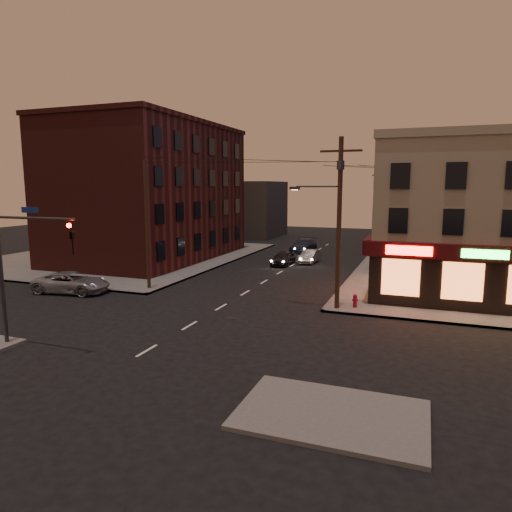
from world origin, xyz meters
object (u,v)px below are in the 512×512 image
at_px(sedan_far, 304,245).
at_px(suv_cross, 72,282).
at_px(sedan_near, 283,258).
at_px(fire_hydrant, 355,300).
at_px(sedan_mid, 310,256).

bearing_deg(sedan_far, suv_cross, -107.07).
bearing_deg(suv_cross, sedan_near, -41.31).
distance_m(sedan_near, fire_hydrant, 15.97).
bearing_deg(sedan_mid, fire_hydrant, -63.68).
bearing_deg(sedan_far, fire_hydrant, -63.55).
xyz_separation_m(sedan_mid, sedan_far, (-2.48, 7.19, 0.09)).
bearing_deg(sedan_far, sedan_near, -82.56).
xyz_separation_m(suv_cross, fire_hydrant, (19.15, 2.44, -0.14)).
xyz_separation_m(suv_cross, sedan_far, (10.07, 25.21, -0.01)).
height_order(suv_cross, sedan_mid, suv_cross).
relative_size(suv_cross, sedan_far, 1.06).
relative_size(suv_cross, fire_hydrant, 6.46).
bearing_deg(suv_cross, fire_hydrant, -90.52).
xyz_separation_m(sedan_mid, fire_hydrant, (6.60, -15.58, -0.04)).
xyz_separation_m(suv_cross, sedan_mid, (12.55, 18.02, -0.10)).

